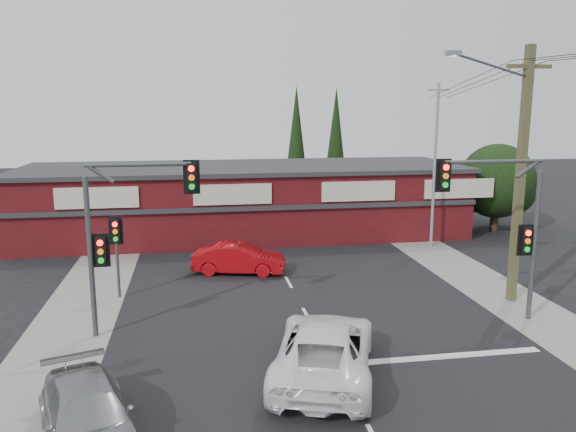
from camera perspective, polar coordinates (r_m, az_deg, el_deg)
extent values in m
plane|color=black|center=(18.98, 3.59, -12.95)|extent=(120.00, 120.00, 0.00)
cube|color=black|center=(23.53, 0.80, -8.08)|extent=(14.00, 70.00, 0.01)
cube|color=gray|center=(23.61, -20.19, -8.70)|extent=(3.00, 70.00, 0.02)
cube|color=gray|center=(26.35, 19.43, -6.61)|extent=(3.00, 70.00, 0.02)
cube|color=silver|center=(18.76, 15.45, -13.59)|extent=(6.50, 0.35, 0.01)
imported|color=white|center=(16.74, 3.74, -13.30)|extent=(4.36, 6.41, 1.63)
imported|color=gray|center=(14.47, -19.64, -18.71)|extent=(3.29, 5.05, 1.36)
imported|color=#AB0A10|center=(26.52, -5.01, -4.32)|extent=(4.53, 2.48, 1.42)
cube|color=silver|center=(17.67, 4.70, -14.80)|extent=(0.12, 1.60, 0.01)
cube|color=silver|center=(21.37, 1.94, -10.07)|extent=(0.12, 1.60, 0.01)
cube|color=silver|center=(25.20, 0.06, -6.74)|extent=(0.12, 1.60, 0.01)
cube|color=silver|center=(29.12, -1.31, -4.30)|extent=(0.12, 1.60, 0.01)
cube|color=silver|center=(33.09, -2.34, -2.43)|extent=(0.12, 1.60, 0.01)
cube|color=silver|center=(37.09, -3.15, -0.97)|extent=(0.12, 1.60, 0.01)
cube|color=#450D12|center=(34.48, -4.42, 1.46)|extent=(26.00, 8.00, 4.00)
cube|color=#2D2D30|center=(34.20, -4.48, 4.93)|extent=(26.40, 8.40, 0.25)
cube|color=beige|center=(30.58, -18.84, 1.76)|extent=(4.20, 0.12, 1.10)
cube|color=beige|center=(30.24, -5.64, 2.21)|extent=(4.20, 0.12, 1.10)
cube|color=beige|center=(31.49, 7.18, 2.52)|extent=(4.20, 0.12, 1.10)
cube|color=beige|center=(33.71, 17.01, 2.68)|extent=(4.20, 0.12, 1.10)
cube|color=#2D2D30|center=(30.41, -3.73, 0.76)|extent=(26.00, 0.15, 0.25)
cylinder|color=#2D2116|center=(37.48, 20.23, -0.13)|extent=(0.50, 0.50, 1.80)
sphere|color=black|center=(37.14, 20.46, 3.35)|extent=(4.60, 4.60, 4.60)
sphere|color=black|center=(38.84, 21.58, 2.54)|extent=(3.40, 3.40, 3.40)
sphere|color=black|center=(37.85, 17.61, 2.29)|extent=(2.80, 2.80, 2.80)
cylinder|color=#2D2116|center=(42.09, 0.84, 1.85)|extent=(0.24, 0.24, 2.00)
cone|color=black|center=(41.62, 0.85, 7.98)|extent=(1.80, 1.80, 7.50)
cylinder|color=#2D2116|center=(44.77, 4.79, 2.36)|extent=(0.24, 0.24, 2.00)
cone|color=black|center=(44.32, 4.88, 8.12)|extent=(1.80, 1.80, 7.50)
cylinder|color=#47494C|center=(19.82, -19.42, -4.09)|extent=(0.18, 0.18, 5.50)
cylinder|color=#47494C|center=(19.05, -14.95, 5.07)|extent=(3.40, 0.14, 0.14)
cylinder|color=#47494C|center=(19.22, -18.45, 4.03)|extent=(0.82, 0.14, 0.63)
cube|color=black|center=(19.01, -9.77, 3.90)|extent=(0.32, 0.22, 0.95)
cube|color=black|center=(19.08, -9.77, 3.93)|extent=(0.55, 0.04, 1.15)
cylinder|color=#FF0C07|center=(18.85, -9.80, 4.76)|extent=(0.20, 0.06, 0.20)
cylinder|color=orange|center=(18.88, -9.77, 3.86)|extent=(0.20, 0.06, 0.20)
cylinder|color=#0CE526|center=(18.92, -9.74, 2.96)|extent=(0.20, 0.06, 0.20)
cube|color=black|center=(19.70, -18.46, -3.37)|extent=(0.32, 0.22, 0.95)
cube|color=black|center=(19.76, -18.43, -3.32)|extent=(0.55, 0.04, 1.15)
cylinder|color=#FF0C07|center=(19.50, -18.57, -2.61)|extent=(0.20, 0.06, 0.20)
cylinder|color=orange|center=(19.57, -18.52, -3.46)|extent=(0.20, 0.06, 0.20)
cylinder|color=#0CE526|center=(19.65, -18.46, -4.31)|extent=(0.20, 0.06, 0.20)
cylinder|color=#47494C|center=(22.10, 23.72, -2.88)|extent=(0.18, 0.18, 5.50)
cylinder|color=#47494C|center=(20.67, 20.19, 5.20)|extent=(3.60, 0.14, 0.14)
cylinder|color=#47494C|center=(21.35, 23.08, 4.35)|extent=(0.82, 0.14, 0.63)
cube|color=black|center=(19.89, 15.58, 3.97)|extent=(0.32, 0.22, 0.95)
cube|color=black|center=(19.95, 15.49, 3.99)|extent=(0.55, 0.04, 1.15)
cylinder|color=#FF0C07|center=(19.74, 15.78, 4.78)|extent=(0.20, 0.06, 0.20)
cylinder|color=orange|center=(19.77, 15.74, 3.92)|extent=(0.20, 0.06, 0.20)
cylinder|color=#0CE526|center=(19.81, 15.69, 3.06)|extent=(0.20, 0.06, 0.20)
cube|color=black|center=(21.86, 23.00, -2.30)|extent=(0.32, 0.22, 0.95)
cube|color=black|center=(21.91, 22.91, -2.26)|extent=(0.55, 0.04, 1.15)
cylinder|color=#FF0C07|center=(21.69, 23.24, -1.60)|extent=(0.20, 0.06, 0.20)
cylinder|color=orange|center=(21.75, 23.18, -2.37)|extent=(0.20, 0.06, 0.20)
cylinder|color=#0CE526|center=(21.82, 23.13, -3.14)|extent=(0.20, 0.06, 0.20)
cylinder|color=#47494C|center=(23.91, -16.93, -4.51)|extent=(0.12, 0.12, 3.00)
cube|color=black|center=(23.61, -17.11, -1.46)|extent=(0.32, 0.22, 0.95)
cube|color=black|center=(23.67, -17.09, -1.43)|extent=(0.55, 0.04, 1.15)
cylinder|color=#FF0C07|center=(23.42, -17.19, -0.82)|extent=(0.20, 0.06, 0.20)
cylinder|color=orange|center=(23.48, -17.15, -1.53)|extent=(0.20, 0.06, 0.20)
cylinder|color=#0CE526|center=(23.54, -17.11, -2.25)|extent=(0.20, 0.06, 0.20)
cube|color=brown|center=(23.64, 22.53, 3.61)|extent=(0.30, 0.30, 10.00)
cube|color=brown|center=(23.54, 23.30, 13.80)|extent=(1.80, 0.14, 0.14)
cylinder|color=#47494C|center=(22.59, 19.98, 14.18)|extent=(3.23, 0.39, 0.89)
cube|color=slate|center=(21.76, 16.44, 15.59)|extent=(0.55, 0.25, 0.18)
cylinder|color=silver|center=(21.75, 16.43, 15.33)|extent=(0.28, 0.28, 0.05)
cylinder|color=gray|center=(31.83, 14.67, 4.88)|extent=(0.16, 0.16, 9.00)
cube|color=gray|center=(31.69, 15.04, 12.27)|extent=(1.20, 0.10, 0.10)
cylinder|color=black|center=(27.27, 17.40, 12.83)|extent=(0.73, 9.01, 1.22)
cylinder|color=black|center=(27.54, 18.53, 12.75)|extent=(0.52, 9.00, 1.22)
cylinder|color=black|center=(27.82, 19.64, 12.65)|extent=(0.31, 9.00, 1.22)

